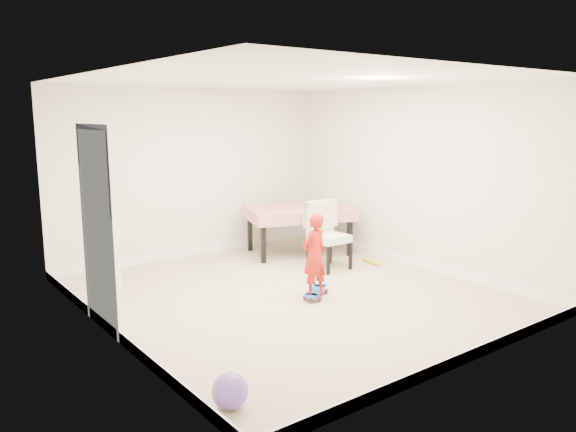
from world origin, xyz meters
TOP-DOWN VIEW (x-y plane):
  - ground at (0.00, 0.00)m, footprint 5.00×5.00m
  - ceiling at (0.00, 0.00)m, footprint 4.50×5.00m
  - wall_back at (0.00, 2.48)m, footprint 4.50×0.04m
  - wall_front at (0.00, -2.48)m, footprint 4.50×0.04m
  - wall_left at (-2.23, 0.00)m, footprint 0.04×5.00m
  - wall_right at (2.23, 0.00)m, footprint 0.04×5.00m
  - door at (-2.22, 0.30)m, footprint 0.11×0.94m
  - baseboard_back at (0.00, 2.49)m, footprint 4.50×0.02m
  - baseboard_front at (0.00, -2.49)m, footprint 4.50×0.02m
  - baseboard_left at (-2.24, 0.00)m, footprint 0.02×5.00m
  - baseboard_right at (2.24, 0.00)m, footprint 0.02×5.00m
  - dining_table at (1.38, 1.60)m, footprint 1.84×1.47m
  - dining_chair at (1.15, 0.61)m, footprint 0.54×0.62m
  - skateboard at (0.19, -0.25)m, footprint 0.61×0.51m
  - child at (0.11, -0.30)m, footprint 0.40×0.30m
  - balloon at (-2.03, -1.89)m, footprint 0.28×0.28m
  - foam_toy at (1.84, 0.43)m, footprint 0.11×0.40m

SIDE VIEW (x-z plane):
  - ground at x=0.00m, z-range 0.00..0.00m
  - foam_toy at x=1.84m, z-range 0.00..0.06m
  - skateboard at x=0.19m, z-range 0.00..0.09m
  - baseboard_back at x=0.00m, z-range 0.00..0.12m
  - baseboard_front at x=0.00m, z-range 0.00..0.12m
  - baseboard_left at x=-2.24m, z-range 0.00..0.12m
  - baseboard_right at x=2.24m, z-range 0.00..0.12m
  - balloon at x=-2.03m, z-range 0.00..0.28m
  - dining_table at x=1.38m, z-range 0.00..0.75m
  - dining_chair at x=1.15m, z-range 0.00..0.97m
  - child at x=0.11m, z-range 0.00..1.02m
  - door at x=-2.22m, z-range -0.03..2.08m
  - wall_back at x=0.00m, z-range 0.00..2.60m
  - wall_front at x=0.00m, z-range 0.00..2.60m
  - wall_left at x=-2.23m, z-range 0.00..2.60m
  - wall_right at x=2.23m, z-range 0.00..2.60m
  - ceiling at x=0.00m, z-range 2.56..2.60m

